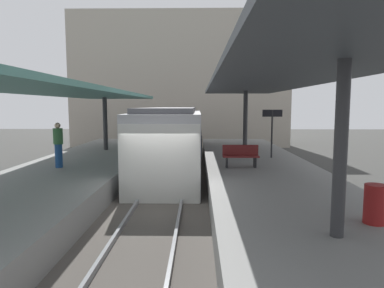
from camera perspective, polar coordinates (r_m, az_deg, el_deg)
ground_plane at (r=11.66m, az=-5.31°, el=-10.60°), size 80.00×80.00×0.00m
platform_left at (r=12.52m, az=-23.05°, el=-7.53°), size 4.40×28.00×1.00m
platform_right at (r=11.73m, az=13.65°, el=-8.11°), size 4.40×28.00×1.00m
track_ballast at (r=11.63m, az=-5.31°, el=-10.13°), size 3.20×28.00×0.20m
rail_near_side at (r=11.68m, az=-8.88°, el=-9.24°), size 0.08×28.00×0.14m
rail_far_side at (r=11.52m, az=-1.71°, el=-9.38°), size 0.08×28.00×0.14m
commuter_train at (r=17.38m, az=-3.13°, el=0.80°), size 2.78×12.40×3.10m
canopy_left at (r=13.48m, az=-21.23°, el=8.03°), size 4.18×21.00×3.01m
canopy_right at (r=12.77m, az=12.70°, el=9.93°), size 4.18×21.00×3.35m
platform_bench at (r=13.67m, az=7.97°, el=-1.84°), size 1.40×0.41×0.86m
platform_sign at (r=16.31m, az=13.01°, el=3.45°), size 0.90×0.08×2.21m
litter_bin at (r=8.03m, az=27.86°, el=-8.72°), size 0.44×0.44×0.80m
passenger_near_bench at (r=14.36m, az=-21.09°, el=-0.04°), size 0.36×0.36×1.74m
station_building_backdrop at (r=31.20m, az=-1.83°, el=10.14°), size 18.00×6.00×11.00m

